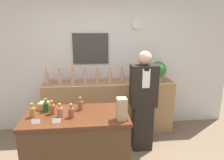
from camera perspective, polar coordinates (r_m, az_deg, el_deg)
The scene contains 25 objects.
back_wall at distance 3.89m, azimuth -3.05°, elevation 5.63°, with size 5.20×0.09×2.70m.
back_shelf at distance 3.85m, azimuth -0.77°, elevation -7.73°, with size 2.39×0.46×0.99m.
display_counter at distance 2.72m, azimuth -9.61°, elevation -18.73°, with size 1.25×0.68×0.95m.
shopkeeper at distance 3.24m, azimuth 8.84°, elevation -6.26°, with size 0.41×0.26×1.63m.
potted_plant at distance 3.81m, azimuth 12.96°, elevation 2.78°, with size 0.30×0.30×0.38m.
paper_bag at distance 2.27m, azimuth 2.78°, elevation -8.29°, with size 0.12×0.12×0.26m.
tape_dispenser at distance 2.29m, azimuth 3.46°, elevation -11.01°, with size 0.09×0.06×0.07m.
price_card_left at distance 2.36m, azimuth -20.96°, elevation -11.09°, with size 0.09×0.02×0.06m.
price_card_right at distance 2.31m, azimuth -15.59°, elevation -11.18°, with size 0.09×0.02×0.06m.
gift_box at distance 2.74m, azimuth -18.89°, elevation -6.94°, with size 0.14×0.15×0.09m.
counter_bottle_0 at distance 2.53m, azimuth -21.79°, elevation -8.52°, with size 0.07×0.07×0.17m.
counter_bottle_1 at distance 2.63m, azimuth -18.33°, elevation -7.29°, with size 0.07×0.07×0.17m.
counter_bottle_2 at distance 2.54m, azimuth -16.77°, elevation -7.97°, with size 0.07×0.07×0.17m.
counter_bottle_3 at distance 2.43m, azimuth -14.63°, elevation -8.90°, with size 0.07×0.07×0.17m.
counter_bottle_4 at distance 2.39m, azimuth -11.56°, elevation -9.09°, with size 0.07×0.07×0.17m.
counter_bottle_5 at distance 2.58m, azimuth -9.03°, elevation -7.13°, with size 0.07×0.07×0.17m.
shelf_bottle_0 at distance 3.72m, azimuth -18.17°, elevation 0.48°, with size 0.08×0.08×0.29m.
shelf_bottle_1 at distance 3.69m, azimuth -14.72°, elevation 0.61°, with size 0.08×0.08×0.29m.
shelf_bottle_2 at distance 3.65m, azimuth -11.23°, elevation 0.69°, with size 0.08×0.08×0.29m.
shelf_bottle_3 at distance 3.66m, azimuth -7.69°, elevation 0.86°, with size 0.08×0.08×0.29m.
shelf_bottle_4 at distance 3.67m, azimuth -4.16°, elevation 0.99°, with size 0.08×0.08×0.29m.
shelf_bottle_5 at distance 3.65m, azimuth -0.60°, elevation 0.97°, with size 0.08×0.08×0.29m.
shelf_bottle_6 at distance 3.68m, azimuth 2.90°, elevation 1.06°, with size 0.08×0.08×0.29m.
shelf_bottle_7 at distance 3.75m, azimuth 6.22°, elevation 1.25°, with size 0.08×0.08×0.29m.
shelf_bottle_8 at distance 3.77m, azimuth 9.68°, elevation 1.21°, with size 0.08×0.08×0.29m.
Camera 1 is at (-0.20, -1.84, 1.96)m, focal length 32.00 mm.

